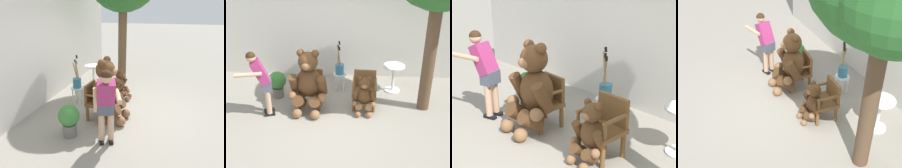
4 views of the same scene
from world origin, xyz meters
The scene contains 11 objects.
ground_plane centered at (0.00, 0.00, 0.00)m, with size 60.00×60.00×0.00m, color gray.
back_wall centered at (0.00, 2.40, 1.40)m, with size 10.00×0.16×2.80m, color beige.
wooden_chair_left centered at (-0.63, 0.66, 0.46)m, with size 0.60×0.56×0.86m.
wooden_chair_right centered at (0.64, 0.66, 0.46)m, with size 0.58×0.54×0.86m.
teddy_bear_large centered at (-0.64, 0.40, 0.73)m, with size 0.89×0.86×1.48m.
teddy_bear_small centered at (0.63, 0.37, 0.44)m, with size 0.54×0.52×0.90m.
person_visitor centered at (-1.63, 0.14, 0.92)m, with size 0.71×0.64×1.55m.
white_stool centered at (0.01, 1.44, 0.36)m, with size 0.34×0.34×0.46m.
brush_bucket centered at (0.01, 1.43, 0.63)m, with size 0.22×0.22×0.89m.
round_side_table centered at (1.39, 1.47, 0.45)m, with size 0.56×0.56×0.72m.
potted_plant centered at (-1.52, 0.96, 0.40)m, with size 0.44×0.44×0.68m.
Camera 4 is at (5.17, -2.02, 4.31)m, focal length 50.00 mm.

